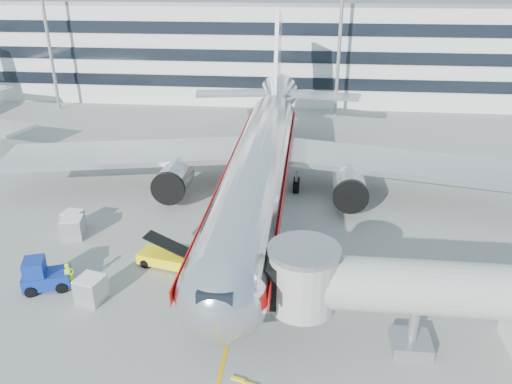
# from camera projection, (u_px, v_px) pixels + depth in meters

# --- Properties ---
(ground) EXTENTS (180.00, 180.00, 0.00)m
(ground) POSITION_uv_depth(u_px,v_px,m) (246.00, 263.00, 36.98)
(ground) COLOR gray
(ground) RESTS_ON ground
(lead_in_line) EXTENTS (0.25, 70.00, 0.01)m
(lead_in_line) POSITION_uv_depth(u_px,v_px,m) (260.00, 206.00, 46.06)
(lead_in_line) COLOR #E1A10B
(lead_in_line) RESTS_ON ground
(main_jet) EXTENTS (50.95, 48.70, 16.06)m
(main_jet) POSITION_uv_depth(u_px,v_px,m) (262.00, 156.00, 45.91)
(main_jet) COLOR silver
(main_jet) RESTS_ON ground
(jet_bridge) EXTENTS (17.80, 4.50, 7.00)m
(jet_bridge) POSITION_uv_depth(u_px,v_px,m) (451.00, 294.00, 26.94)
(jet_bridge) COLOR silver
(jet_bridge) RESTS_ON ground
(terminal) EXTENTS (150.00, 24.25, 15.60)m
(terminal) POSITION_uv_depth(u_px,v_px,m) (288.00, 47.00, 86.47)
(terminal) COLOR silver
(terminal) RESTS_ON ground
(light_mast_west) EXTENTS (2.40, 1.20, 25.45)m
(light_mast_west) POSITION_uv_depth(u_px,v_px,m) (43.00, 8.00, 72.54)
(light_mast_west) COLOR gray
(light_mast_west) RESTS_ON ground
(light_mast_centre) EXTENTS (2.40, 1.20, 25.45)m
(light_mast_centre) POSITION_uv_depth(u_px,v_px,m) (342.00, 11.00, 68.32)
(light_mast_centre) COLOR gray
(light_mast_centre) RESTS_ON ground
(belt_loader) EXTENTS (5.18, 2.78, 2.42)m
(belt_loader) POSITION_uv_depth(u_px,v_px,m) (171.00, 258.00, 36.36)
(belt_loader) COLOR yellow
(belt_loader) RESTS_ON ground
(baggage_tug) EXTENTS (3.45, 2.76, 2.28)m
(baggage_tug) POSITION_uv_depth(u_px,v_px,m) (43.00, 276.00, 33.70)
(baggage_tug) COLOR navy
(baggage_tug) RESTS_ON ground
(cargo_container_left) EXTENTS (1.94, 1.94, 1.74)m
(cargo_container_left) POSITION_uv_depth(u_px,v_px,m) (73.00, 228.00, 40.22)
(cargo_container_left) COLOR #B2B5BA
(cargo_container_left) RESTS_ON ground
(cargo_container_right) EXTENTS (1.62, 1.62, 1.56)m
(cargo_container_right) POSITION_uv_depth(u_px,v_px,m) (73.00, 220.00, 41.66)
(cargo_container_right) COLOR #B2B5BA
(cargo_container_right) RESTS_ON ground
(cargo_container_front) EXTENTS (1.97, 1.97, 1.73)m
(cargo_container_front) POSITION_uv_depth(u_px,v_px,m) (91.00, 289.00, 32.48)
(cargo_container_front) COLOR #B2B5BA
(cargo_container_front) RESTS_ON ground
(ramp_worker) EXTENTS (0.84, 0.81, 1.94)m
(ramp_worker) POSITION_uv_depth(u_px,v_px,m) (69.00, 276.00, 33.70)
(ramp_worker) COLOR #C1FF1A
(ramp_worker) RESTS_ON ground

